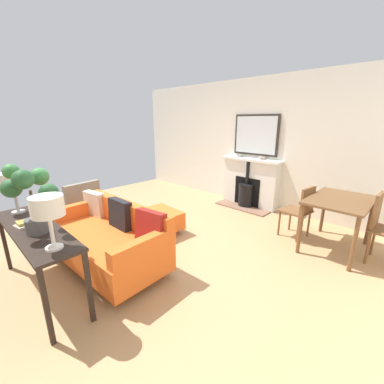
{
  "coord_description": "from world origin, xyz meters",
  "views": [
    {
      "loc": [
        2.04,
        2.93,
        1.8
      ],
      "look_at": [
        -0.69,
        0.3,
        0.69
      ],
      "focal_mm": 23.09,
      "sensor_mm": 36.0,
      "label": 1
    }
  ],
  "objects_px": {
    "console_table": "(35,235)",
    "dining_chair_near_fireplace": "(301,208)",
    "book_stack": "(30,222)",
    "dining_table": "(340,206)",
    "table_lamp_far_end": "(48,208)",
    "mantel_bowl_near": "(240,156)",
    "mantel_bowl_far": "(262,158)",
    "armchair_accent": "(79,203)",
    "dining_chair_by_back_wall": "(382,223)",
    "ottoman": "(159,220)",
    "fireplace": "(249,185)",
    "sofa": "(109,238)",
    "table_lamp_near_end": "(12,182)",
    "potted_plant": "(31,192)"
  },
  "relations": [
    {
      "from": "table_lamp_far_end",
      "to": "dining_table",
      "type": "distance_m",
      "value": 3.52
    },
    {
      "from": "dining_table",
      "to": "dining_chair_near_fireplace",
      "type": "distance_m",
      "value": 0.53
    },
    {
      "from": "table_lamp_far_end",
      "to": "dining_table",
      "type": "relative_size",
      "value": 0.44
    },
    {
      "from": "table_lamp_far_end",
      "to": "book_stack",
      "type": "height_order",
      "value": "table_lamp_far_end"
    },
    {
      "from": "mantel_bowl_far",
      "to": "armchair_accent",
      "type": "height_order",
      "value": "mantel_bowl_far"
    },
    {
      "from": "mantel_bowl_far",
      "to": "potted_plant",
      "type": "height_order",
      "value": "potted_plant"
    },
    {
      "from": "fireplace",
      "to": "mantel_bowl_near",
      "type": "relative_size",
      "value": 9.93
    },
    {
      "from": "table_lamp_near_end",
      "to": "dining_table",
      "type": "bearing_deg",
      "value": 141.09
    },
    {
      "from": "sofa",
      "to": "book_stack",
      "type": "bearing_deg",
      "value": -8.77
    },
    {
      "from": "mantel_bowl_far",
      "to": "dining_chair_near_fireplace",
      "type": "xyz_separation_m",
      "value": [
        0.84,
        1.17,
        -0.56
      ]
    },
    {
      "from": "ottoman",
      "to": "book_stack",
      "type": "distance_m",
      "value": 1.87
    },
    {
      "from": "sofa",
      "to": "dining_chair_near_fireplace",
      "type": "distance_m",
      "value": 2.84
    },
    {
      "from": "sofa",
      "to": "table_lamp_near_end",
      "type": "distance_m",
      "value": 1.26
    },
    {
      "from": "dining_chair_near_fireplace",
      "to": "dining_chair_by_back_wall",
      "type": "xyz_separation_m",
      "value": [
        -0.01,
        1.01,
        0.05
      ]
    },
    {
      "from": "table_lamp_far_end",
      "to": "dining_chair_near_fireplace",
      "type": "distance_m",
      "value": 3.37
    },
    {
      "from": "sofa",
      "to": "armchair_accent",
      "type": "xyz_separation_m",
      "value": [
        -0.21,
        -1.4,
        0.09
      ]
    },
    {
      "from": "fireplace",
      "to": "mantel_bowl_far",
      "type": "distance_m",
      "value": 0.64
    },
    {
      "from": "fireplace",
      "to": "ottoman",
      "type": "distance_m",
      "value": 2.26
    },
    {
      "from": "table_lamp_near_end",
      "to": "book_stack",
      "type": "height_order",
      "value": "table_lamp_near_end"
    },
    {
      "from": "console_table",
      "to": "potted_plant",
      "type": "height_order",
      "value": "potted_plant"
    },
    {
      "from": "mantel_bowl_far",
      "to": "potted_plant",
      "type": "distance_m",
      "value": 4.05
    },
    {
      "from": "mantel_bowl_near",
      "to": "mantel_bowl_far",
      "type": "xyz_separation_m",
      "value": [
        0.0,
        0.53,
        0.0
      ]
    },
    {
      "from": "potted_plant",
      "to": "dining_chair_by_back_wall",
      "type": "relative_size",
      "value": 0.71
    },
    {
      "from": "fireplace",
      "to": "ottoman",
      "type": "xyz_separation_m",
      "value": [
        2.22,
        -0.33,
        -0.24
      ]
    },
    {
      "from": "sofa",
      "to": "potted_plant",
      "type": "relative_size",
      "value": 2.65
    },
    {
      "from": "book_stack",
      "to": "dining_table",
      "type": "xyz_separation_m",
      "value": [
        -3.21,
        2.11,
        -0.12
      ]
    },
    {
      "from": "armchair_accent",
      "to": "dining_chair_by_back_wall",
      "type": "bearing_deg",
      "value": 119.79
    },
    {
      "from": "mantel_bowl_near",
      "to": "sofa",
      "type": "xyz_separation_m",
      "value": [
        3.26,
        0.22,
        -0.71
      ]
    },
    {
      "from": "dining_table",
      "to": "mantel_bowl_near",
      "type": "bearing_deg",
      "value": -110.55
    },
    {
      "from": "table_lamp_near_end",
      "to": "fireplace",
      "type": "bearing_deg",
      "value": 170.28
    },
    {
      "from": "fireplace",
      "to": "console_table",
      "type": "relative_size",
      "value": 0.81
    },
    {
      "from": "ottoman",
      "to": "table_lamp_near_end",
      "type": "xyz_separation_m",
      "value": [
        1.79,
        -0.35,
        0.9
      ]
    },
    {
      "from": "dining_table",
      "to": "table_lamp_near_end",
      "type": "bearing_deg",
      "value": -38.91
    },
    {
      "from": "console_table",
      "to": "dining_chair_near_fireplace",
      "type": "xyz_separation_m",
      "value": [
        -3.2,
        1.48,
        -0.17
      ]
    },
    {
      "from": "table_lamp_far_end",
      "to": "ottoman",
      "type": "bearing_deg",
      "value": -154.16
    },
    {
      "from": "ottoman",
      "to": "book_stack",
      "type": "xyz_separation_m",
      "value": [
        1.78,
        0.13,
        0.55
      ]
    },
    {
      "from": "fireplace",
      "to": "sofa",
      "type": "bearing_deg",
      "value": -1.42
    },
    {
      "from": "console_table",
      "to": "dining_chair_by_back_wall",
      "type": "bearing_deg",
      "value": 142.29
    },
    {
      "from": "fireplace",
      "to": "ottoman",
      "type": "bearing_deg",
      "value": -8.54
    },
    {
      "from": "potted_plant",
      "to": "dining_chair_by_back_wall",
      "type": "xyz_separation_m",
      "value": [
        -3.22,
        2.31,
        -0.63
      ]
    },
    {
      "from": "dining_chair_near_fireplace",
      "to": "table_lamp_far_end",
      "type": "bearing_deg",
      "value": -15.15
    },
    {
      "from": "table_lamp_near_end",
      "to": "dining_chair_near_fireplace",
      "type": "xyz_separation_m",
      "value": [
        -3.2,
        2.09,
        -0.63
      ]
    },
    {
      "from": "potted_plant",
      "to": "armchair_accent",
      "type": "bearing_deg",
      "value": -122.23
    },
    {
      "from": "potted_plant",
      "to": "dining_chair_near_fireplace",
      "type": "xyz_separation_m",
      "value": [
        -3.2,
        1.3,
        -0.67
      ]
    },
    {
      "from": "ottoman",
      "to": "console_table",
      "type": "relative_size",
      "value": 0.43
    },
    {
      "from": "table_lamp_far_end",
      "to": "dining_chair_near_fireplace",
      "type": "bearing_deg",
      "value": 164.85
    },
    {
      "from": "fireplace",
      "to": "potted_plant",
      "type": "distance_m",
      "value": 4.07
    },
    {
      "from": "table_lamp_near_end",
      "to": "mantel_bowl_near",
      "type": "bearing_deg",
      "value": 174.58
    },
    {
      "from": "book_stack",
      "to": "dining_chair_by_back_wall",
      "type": "relative_size",
      "value": 0.31
    },
    {
      "from": "mantel_bowl_far",
      "to": "console_table",
      "type": "bearing_deg",
      "value": -4.33
    }
  ]
}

